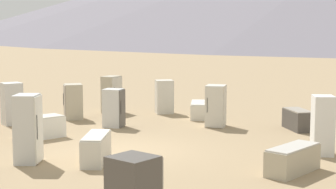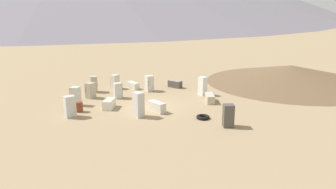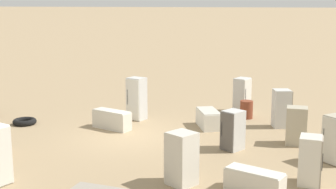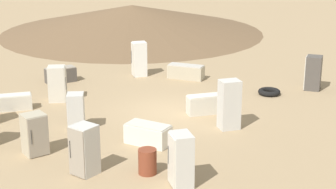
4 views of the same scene
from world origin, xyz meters
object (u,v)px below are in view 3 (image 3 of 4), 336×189
(discarded_fridge_8, at_px, (208,119))
(scrap_tire, at_px, (25,122))
(discarded_fridge_4, at_px, (233,130))
(discarded_fridge_10, at_px, (181,159))
(discarded_fridge_5, at_px, (310,160))
(discarded_fridge_1, at_px, (254,181))
(discarded_fridge_6, at_px, (282,108))
(discarded_fridge_2, at_px, (296,126))
(discarded_fridge_12, at_px, (112,120))
(rusty_barrel, at_px, (246,110))
(discarded_fridge_11, at_px, (137,99))
(discarded_fridge_0, at_px, (242,95))

(discarded_fridge_8, xyz_separation_m, scrap_tire, (-7.59, -1.95, -0.24))
(discarded_fridge_4, distance_m, discarded_fridge_10, 3.75)
(discarded_fridge_5, distance_m, scrap_tire, 12.21)
(discarded_fridge_1, height_order, discarded_fridge_6, discarded_fridge_6)
(discarded_fridge_2, bearing_deg, discarded_fridge_5, -83.67)
(scrap_tire, bearing_deg, discarded_fridge_2, 3.14)
(discarded_fridge_5, relative_size, discarded_fridge_6, 0.90)
(discarded_fridge_5, xyz_separation_m, discarded_fridge_10, (-3.49, -1.14, 0.06))
(discarded_fridge_6, bearing_deg, discarded_fridge_8, -90.39)
(discarded_fridge_6, height_order, discarded_fridge_12, discarded_fridge_6)
(discarded_fridge_2, xyz_separation_m, discarded_fridge_8, (-3.59, 1.34, -0.34))
(scrap_tire, height_order, rusty_barrel, rusty_barrel)
(discarded_fridge_1, bearing_deg, discarded_fridge_11, 60.43)
(discarded_fridge_2, relative_size, rusty_barrel, 1.75)
(rusty_barrel, bearing_deg, discarded_fridge_1, -79.89)
(discarded_fridge_1, bearing_deg, discarded_fridge_2, 8.06)
(discarded_fridge_0, height_order, discarded_fridge_10, discarded_fridge_0)
(discarded_fridge_5, bearing_deg, discarded_fridge_0, -157.16)
(discarded_fridge_6, height_order, discarded_fridge_10, discarded_fridge_6)
(discarded_fridge_8, height_order, discarded_fridge_10, discarded_fridge_10)
(scrap_tire, xyz_separation_m, rusty_barrel, (8.86, 3.99, 0.28))
(discarded_fridge_1, relative_size, discarded_fridge_8, 0.99)
(discarded_fridge_5, bearing_deg, discarded_fridge_2, -169.97)
(discarded_fridge_0, distance_m, discarded_fridge_11, 5.13)
(discarded_fridge_11, relative_size, scrap_tire, 1.88)
(discarded_fridge_6, bearing_deg, discarded_fridge_4, -40.04)
(discarded_fridge_1, bearing_deg, discarded_fridge_6, 16.71)
(discarded_fridge_8, bearing_deg, discarded_fridge_4, 91.85)
(discarded_fridge_6, relative_size, discarded_fridge_11, 0.84)
(discarded_fridge_5, height_order, scrap_tire, discarded_fridge_5)
(discarded_fridge_5, distance_m, discarded_fridge_6, 6.31)
(discarded_fridge_1, distance_m, discarded_fridge_5, 1.83)
(discarded_fridge_10, relative_size, rusty_barrel, 1.92)
(discarded_fridge_6, xyz_separation_m, rusty_barrel, (-1.61, 1.05, -0.39))
(discarded_fridge_5, height_order, discarded_fridge_10, discarded_fridge_10)
(discarded_fridge_2, xyz_separation_m, discarded_fridge_6, (-0.71, 2.33, 0.09))
(discarded_fridge_1, xyz_separation_m, rusty_barrel, (-1.48, 8.31, 0.08))
(discarded_fridge_6, distance_m, discarded_fridge_10, 7.64)
(discarded_fridge_11, bearing_deg, discarded_fridge_6, -158.03)
(discarded_fridge_4, height_order, discarded_fridge_5, discarded_fridge_5)
(scrap_tire, bearing_deg, discarded_fridge_1, -22.69)
(discarded_fridge_0, distance_m, discarded_fridge_2, 5.35)
(discarded_fridge_10, relative_size, discarded_fridge_11, 0.82)
(discarded_fridge_4, distance_m, discarded_fridge_5, 3.68)
(discarded_fridge_6, relative_size, rusty_barrel, 1.98)
(discarded_fridge_5, height_order, discarded_fridge_12, discarded_fridge_5)
(discarded_fridge_6, xyz_separation_m, discarded_fridge_12, (-6.61, -2.44, -0.41))
(discarded_fridge_1, bearing_deg, discarded_fridge_4, 37.01)
(discarded_fridge_6, distance_m, discarded_fridge_11, 6.27)
(discarded_fridge_0, distance_m, discarded_fridge_6, 3.04)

